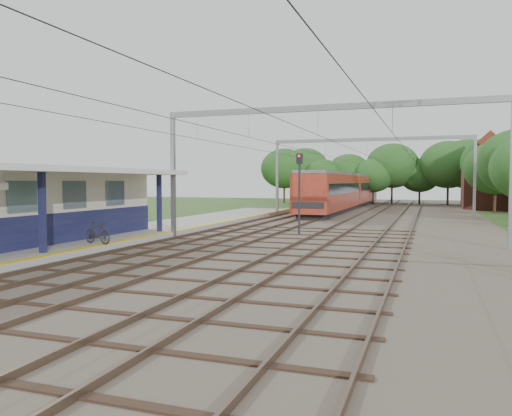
% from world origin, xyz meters
% --- Properties ---
extents(ground, '(160.00, 160.00, 0.00)m').
position_xyz_m(ground, '(0.00, 0.00, 0.00)').
color(ground, '#2D4C1E').
rests_on(ground, ground).
extents(ballast_bed, '(18.00, 90.00, 0.10)m').
position_xyz_m(ballast_bed, '(4.00, 30.00, 0.05)').
color(ballast_bed, '#473D33').
rests_on(ballast_bed, ground).
extents(platform, '(5.00, 52.00, 0.35)m').
position_xyz_m(platform, '(-7.50, 14.00, 0.17)').
color(platform, gray).
rests_on(platform, ground).
extents(yellow_stripe, '(0.45, 52.00, 0.01)m').
position_xyz_m(yellow_stripe, '(-5.25, 14.00, 0.35)').
color(yellow_stripe, yellow).
rests_on(yellow_stripe, platform).
extents(station_building, '(3.41, 18.00, 3.40)m').
position_xyz_m(station_building, '(-8.88, 7.00, 2.04)').
color(station_building, beige).
rests_on(station_building, platform).
extents(canopy, '(6.40, 20.00, 3.44)m').
position_xyz_m(canopy, '(-7.77, 6.00, 3.64)').
color(canopy, '#13153D').
rests_on(canopy, platform).
extents(rail_tracks, '(11.80, 88.00, 0.15)m').
position_xyz_m(rail_tracks, '(1.50, 30.00, 0.18)').
color(rail_tracks, brown).
rests_on(rail_tracks, ballast_bed).
extents(catenary_system, '(17.22, 88.00, 7.00)m').
position_xyz_m(catenary_system, '(3.39, 25.28, 5.51)').
color(catenary_system, gray).
rests_on(catenary_system, ground).
extents(tree_band, '(31.72, 30.88, 8.82)m').
position_xyz_m(tree_band, '(3.84, 57.12, 4.92)').
color(tree_band, '#382619').
rests_on(tree_band, ground).
extents(house_far, '(8.00, 6.12, 8.66)m').
position_xyz_m(house_far, '(16.00, 52.00, 3.23)').
color(house_far, brown).
rests_on(house_far, ground).
extents(bicycle, '(1.73, 0.87, 1.00)m').
position_xyz_m(bicycle, '(-5.60, 9.03, 0.85)').
color(bicycle, black).
rests_on(bicycle, platform).
extents(train, '(3.03, 37.74, 3.97)m').
position_xyz_m(train, '(-0.50, 47.42, 2.21)').
color(train, black).
rests_on(train, ballast_bed).
extents(signal_post, '(0.38, 0.32, 4.80)m').
position_xyz_m(signal_post, '(1.35, 18.52, 3.14)').
color(signal_post, black).
rests_on(signal_post, ground).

